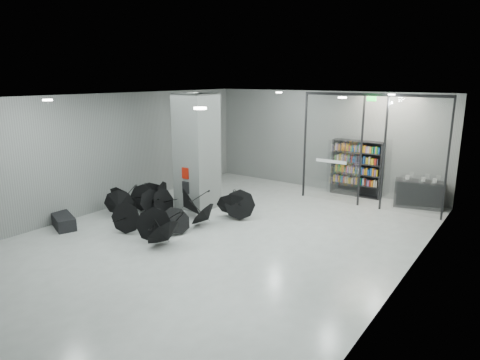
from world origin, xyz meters
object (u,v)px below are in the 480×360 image
Objects in this scene: umbrella_cluster at (166,212)px; column at (197,152)px; bookshelf at (357,168)px; bench at (63,221)px; shop_counter at (418,194)px.

column is at bearing 95.89° from umbrella_cluster.
bookshelf is at bearing 49.58° from column.
bookshelf is 7.63m from umbrella_cluster.
umbrella_cluster is at bearing 66.17° from bench.
bench is 10.70m from bookshelf.
bench is at bearing -147.60° from shop_counter.
bookshelf is at bearing 161.42° from shop_counter.
bench is 12.01m from shop_counter.
column is 8.00m from shop_counter.
column is 1.85× the size of bookshelf.
column is 2.46m from umbrella_cluster.
column reaches higher than bench.
shop_counter reaches higher than bench.
column is 4.85m from bench.
bench is 0.75× the size of shop_counter.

